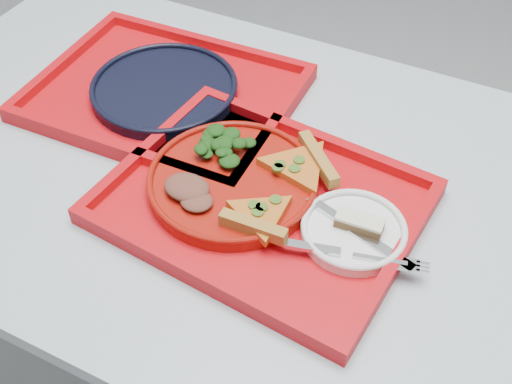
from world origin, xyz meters
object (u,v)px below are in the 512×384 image
tray_far (165,96)px  navy_plate (164,90)px  dinner_plate (233,183)px  tray_main (262,205)px  dessert_bar (359,223)px

tray_far → navy_plate: size_ratio=1.73×
dinner_plate → navy_plate: (-0.22, 0.15, -0.00)m
tray_main → tray_far: size_ratio=1.00×
dessert_bar → tray_far: bearing=156.5°
tray_far → dessert_bar: size_ratio=6.48×
tray_far → dinner_plate: size_ratio=1.73×
navy_plate → tray_far: bearing=0.0°
tray_main → navy_plate: (-0.27, 0.16, 0.01)m
dinner_plate → navy_plate: size_ratio=1.00×
tray_far → dinner_plate: (0.22, -0.15, 0.02)m
dessert_bar → dinner_plate: bearing=175.7°
tray_main → tray_far: bearing=154.6°
tray_far → navy_plate: bearing=0.0°
tray_main → dessert_bar: bearing=7.7°
dinner_plate → tray_far: bearing=145.3°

